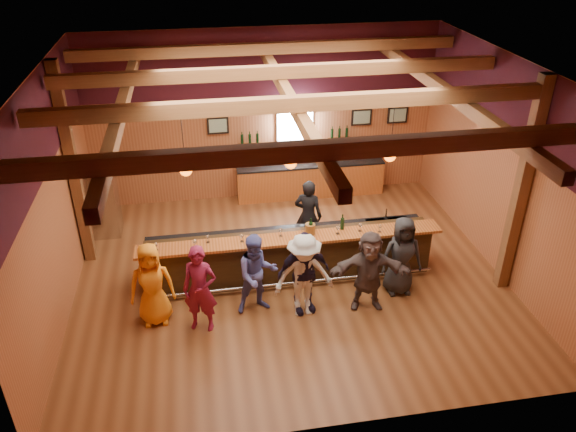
{
  "coord_description": "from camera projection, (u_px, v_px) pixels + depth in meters",
  "views": [
    {
      "loc": [
        -1.72,
        -9.78,
        7.11
      ],
      "look_at": [
        0.0,
        0.3,
        1.35
      ],
      "focal_mm": 35.0,
      "sensor_mm": 36.0,
      "label": 1
    }
  ],
  "objects": [
    {
      "name": "glass_d",
      "position": [
        242.0,
        236.0,
        11.25
      ],
      "size": [
        0.08,
        0.08,
        0.18
      ],
      "color": "silver",
      "rests_on": "bar_counter"
    },
    {
      "name": "customer_orange",
      "position": [
        152.0,
        284.0,
        10.48
      ],
      "size": [
        0.86,
        0.58,
        1.71
      ],
      "primitive_type": "imported",
      "rotation": [
        0.0,
        0.0,
        0.04
      ],
      "color": "orange",
      "rests_on": "ground"
    },
    {
      "name": "stainless_fridge",
      "position": [
        102.0,
        200.0,
        13.34
      ],
      "size": [
        0.7,
        0.7,
        1.8
      ],
      "primitive_type": "cube",
      "color": "silver",
      "rests_on": "ground"
    },
    {
      "name": "wine_shelves",
      "position": [
        295.0,
        139.0,
        14.8
      ],
      "size": [
        3.0,
        0.18,
        0.3
      ],
      "color": "#95461B",
      "rests_on": "room"
    },
    {
      "name": "bottle_a",
      "position": [
        311.0,
        228.0,
        11.5
      ],
      "size": [
        0.08,
        0.08,
        0.37
      ],
      "color": "black",
      "rests_on": "bar_counter"
    },
    {
      "name": "room",
      "position": [
        290.0,
        137.0,
        10.62
      ],
      "size": [
        9.04,
        9.0,
        4.52
      ],
      "color": "brown",
      "rests_on": "ground"
    },
    {
      "name": "ice_bucket",
      "position": [
        310.0,
        229.0,
        11.53
      ],
      "size": [
        0.21,
        0.21,
        0.22
      ],
      "primitive_type": "cylinder",
      "color": "brown",
      "rests_on": "bar_counter"
    },
    {
      "name": "glass_c",
      "position": [
        208.0,
        237.0,
        11.23
      ],
      "size": [
        0.07,
        0.07,
        0.17
      ],
      "color": "silver",
      "rests_on": "bar_counter"
    },
    {
      "name": "customer_white",
      "position": [
        304.0,
        276.0,
        10.66
      ],
      "size": [
        1.18,
        0.72,
        1.78
      ],
      "primitive_type": "imported",
      "rotation": [
        0.0,
        0.0,
        0.05
      ],
      "color": "silver",
      "rests_on": "ground"
    },
    {
      "name": "bartender",
      "position": [
        308.0,
        216.0,
        12.72
      ],
      "size": [
        0.76,
        0.65,
        1.75
      ],
      "primitive_type": "imported",
      "rotation": [
        0.0,
        0.0,
        2.71
      ],
      "color": "black",
      "rests_on": "ground"
    },
    {
      "name": "glass_f",
      "position": [
        338.0,
        228.0,
        11.51
      ],
      "size": [
        0.08,
        0.08,
        0.18
      ],
      "color": "silver",
      "rests_on": "bar_counter"
    },
    {
      "name": "glass_h",
      "position": [
        380.0,
        227.0,
        11.59
      ],
      "size": [
        0.07,
        0.07,
        0.17
      ],
      "color": "silver",
      "rests_on": "bar_counter"
    },
    {
      "name": "customer_denim",
      "position": [
        257.0,
        274.0,
        10.78
      ],
      "size": [
        0.9,
        0.75,
        1.69
      ],
      "primitive_type": "imported",
      "rotation": [
        0.0,
        0.0,
        0.13
      ],
      "color": "#5359A6",
      "rests_on": "ground"
    },
    {
      "name": "window",
      "position": [
        295.0,
        123.0,
        14.64
      ],
      "size": [
        0.95,
        0.09,
        0.95
      ],
      "color": "silver",
      "rests_on": "room"
    },
    {
      "name": "back_bar_cabinet",
      "position": [
        310.0,
        180.0,
        15.28
      ],
      "size": [
        4.0,
        0.52,
        0.95
      ],
      "color": "#95461B",
      "rests_on": "ground"
    },
    {
      "name": "customer_dark",
      "position": [
        401.0,
        256.0,
        11.32
      ],
      "size": [
        0.86,
        0.57,
        1.71
      ],
      "primitive_type": "imported",
      "rotation": [
        0.0,
        0.0,
        -0.04
      ],
      "color": "black",
      "rests_on": "ground"
    },
    {
      "name": "bottle_b",
      "position": [
        342.0,
        223.0,
        11.67
      ],
      "size": [
        0.08,
        0.08,
        0.35
      ],
      "color": "black",
      "rests_on": "bar_counter"
    },
    {
      "name": "glass_g",
      "position": [
        360.0,
        225.0,
        11.61
      ],
      "size": [
        0.08,
        0.08,
        0.19
      ],
      "color": "silver",
      "rests_on": "bar_counter"
    },
    {
      "name": "glass_b",
      "position": [
        195.0,
        242.0,
        11.03
      ],
      "size": [
        0.09,
        0.09,
        0.2
      ],
      "color": "silver",
      "rests_on": "bar_counter"
    },
    {
      "name": "glass_e",
      "position": [
        281.0,
        231.0,
        11.43
      ],
      "size": [
        0.08,
        0.08,
        0.19
      ],
      "color": "silver",
      "rests_on": "bar_counter"
    },
    {
      "name": "pendant_lights",
      "position": [
        291.0,
        162.0,
        10.81
      ],
      "size": [
        4.24,
        0.24,
        1.37
      ],
      "color": "black",
      "rests_on": "room"
    },
    {
      "name": "bar_counter",
      "position": [
        290.0,
        253.0,
        12.02
      ],
      "size": [
        6.3,
        1.07,
        1.11
      ],
      "color": "black",
      "rests_on": "ground"
    },
    {
      "name": "framed_pictures",
      "position": [
        327.0,
        119.0,
        14.74
      ],
      "size": [
        5.35,
        0.05,
        0.45
      ],
      "color": "black",
      "rests_on": "room"
    },
    {
      "name": "glass_a",
      "position": [
        156.0,
        245.0,
        10.98
      ],
      "size": [
        0.08,
        0.08,
        0.17
      ],
      "color": "silver",
      "rests_on": "bar_counter"
    },
    {
      "name": "customer_brown",
      "position": [
        369.0,
        271.0,
        10.87
      ],
      "size": [
        1.63,
        0.72,
        1.7
      ],
      "primitive_type": "imported",
      "rotation": [
        0.0,
        0.0,
        -0.14
      ],
      "color": "#504140",
      "rests_on": "ground"
    },
    {
      "name": "customer_redvest",
      "position": [
        200.0,
        289.0,
        10.29
      ],
      "size": [
        0.74,
        0.59,
        1.77
      ],
      "primitive_type": "imported",
      "rotation": [
        0.0,
        0.0,
        -0.29
      ],
      "color": "maroon",
      "rests_on": "ground"
    },
    {
      "name": "customer_navy",
      "position": [
        303.0,
        273.0,
        10.75
      ],
      "size": [
        1.1,
        0.59,
        1.78
      ],
      "primitive_type": "imported",
      "rotation": [
        0.0,
        0.0,
        0.16
      ],
      "color": "black",
      "rests_on": "ground"
    }
  ]
}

